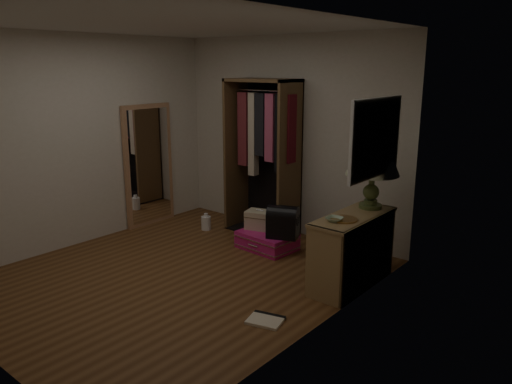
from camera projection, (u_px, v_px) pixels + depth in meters
ground at (179, 276)px, 5.41m from camera, size 4.00×4.00×0.00m
room_walls at (182, 138)px, 5.03m from camera, size 3.52×4.02×2.60m
console_bookshelf at (354, 248)px, 5.14m from camera, size 0.42×1.12×0.75m
open_wardrobe at (265, 144)px, 6.57m from camera, size 0.98×0.50×2.05m
floor_mirror at (149, 165)px, 7.00m from camera, size 0.06×0.80×1.70m
pink_suitcase at (267, 241)px, 6.18m from camera, size 0.72×0.54×0.21m
train_case at (260, 220)px, 6.27m from camera, size 0.40×0.33×0.25m
black_bag at (283, 221)px, 5.94m from camera, size 0.43×0.35×0.40m
table_lamp at (373, 160)px, 5.15m from camera, size 0.70×0.70×0.70m
brass_tray at (344, 219)px, 4.87m from camera, size 0.30×0.30×0.02m
ceramic_bowl at (334, 219)px, 4.83m from camera, size 0.17×0.17×0.04m
white_jug at (206, 223)px, 6.90m from camera, size 0.17×0.17×0.23m
floor_book at (266, 319)px, 4.46m from camera, size 0.36×0.32×0.03m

